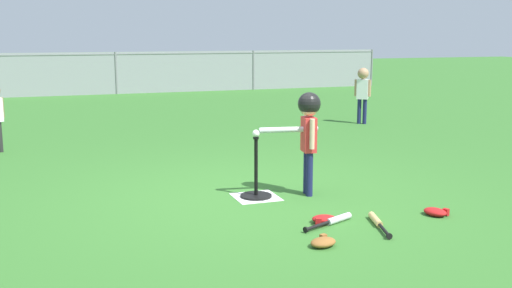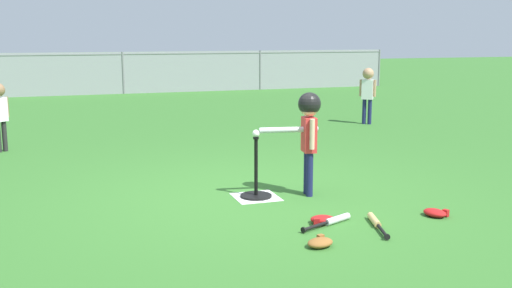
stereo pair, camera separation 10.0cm
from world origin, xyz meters
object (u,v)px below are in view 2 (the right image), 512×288
at_px(baseball_on_tee, 256,133).
at_px(spare_bat_silver, 333,221).
at_px(batting_tee, 256,188).
at_px(glove_by_plate, 323,219).
at_px(batter_child, 308,123).
at_px(spare_bat_wood, 376,222).
at_px(glove_near_bats, 435,213).
at_px(glove_tossed_aside, 320,242).
at_px(fielder_deep_left, 368,88).

relative_size(baseball_on_tee, spare_bat_silver, 0.13).
distance_m(batting_tee, baseball_on_tee, 0.56).
bearing_deg(glove_by_plate, batter_child, 74.89).
relative_size(baseball_on_tee, batter_child, 0.07).
height_order(spare_bat_silver, spare_bat_wood, same).
height_order(baseball_on_tee, glove_by_plate, baseball_on_tee).
bearing_deg(batter_child, glove_near_bats, -52.37).
relative_size(batter_child, glove_by_plate, 4.14).
bearing_deg(baseball_on_tee, glove_tossed_aside, -89.39).
bearing_deg(batting_tee, batter_child, -9.35).
xyz_separation_m(baseball_on_tee, fielder_deep_left, (3.53, 4.08, 0.00)).
bearing_deg(fielder_deep_left, spare_bat_silver, -121.80).
xyz_separation_m(spare_bat_silver, glove_near_bats, (0.98, -0.10, 0.01)).
height_order(spare_bat_silver, glove_tossed_aside, glove_tossed_aside).
xyz_separation_m(batting_tee, glove_by_plate, (0.28, -0.99, -0.06)).
bearing_deg(spare_bat_silver, baseball_on_tee, 109.02).
xyz_separation_m(fielder_deep_left, glove_by_plate, (-3.25, -5.07, -0.63)).
xyz_separation_m(batter_child, glove_by_plate, (-0.24, -0.90, -0.72)).
height_order(fielder_deep_left, spare_bat_wood, fielder_deep_left).
bearing_deg(batter_child, glove_by_plate, -105.11).
distance_m(fielder_deep_left, glove_tossed_aside, 6.63).
relative_size(batting_tee, baseball_on_tee, 8.38).
relative_size(fielder_deep_left, spare_bat_wood, 1.77).
bearing_deg(glove_near_bats, batting_tee, 139.59).
relative_size(baseball_on_tee, glove_near_bats, 0.28).
relative_size(glove_by_plate, glove_tossed_aside, 1.00).
relative_size(batting_tee, glove_tossed_aside, 2.43).
bearing_deg(batting_tee, glove_by_plate, -74.13).
xyz_separation_m(spare_bat_wood, glove_near_bats, (0.65, 0.06, 0.01)).
distance_m(fielder_deep_left, spare_bat_wood, 6.02).
relative_size(spare_bat_wood, glove_near_bats, 2.21).
relative_size(batter_child, spare_bat_wood, 1.82).
distance_m(batting_tee, batter_child, 0.85).
height_order(spare_bat_wood, glove_tossed_aside, glove_tossed_aside).
distance_m(spare_bat_silver, glove_by_plate, 0.09).
bearing_deg(fielder_deep_left, batter_child, -125.79).
xyz_separation_m(batting_tee, baseball_on_tee, (0.00, 0.00, 0.56)).
xyz_separation_m(batter_child, spare_bat_wood, (0.16, -1.11, -0.72)).
bearing_deg(glove_tossed_aside, glove_near_bats, 16.00).
relative_size(batter_child, glove_tossed_aside, 4.14).
bearing_deg(glove_near_bats, spare_bat_wood, -174.44).
xyz_separation_m(glove_by_plate, glove_near_bats, (1.05, -0.15, 0.00)).
xyz_separation_m(baseball_on_tee, glove_by_plate, (0.28, -0.99, -0.62)).
height_order(baseball_on_tee, spare_bat_silver, baseball_on_tee).
height_order(spare_bat_silver, glove_by_plate, glove_by_plate).
distance_m(baseball_on_tee, batter_child, 0.54).
bearing_deg(glove_near_bats, glove_by_plate, 172.07).
height_order(batting_tee, glove_by_plate, batting_tee).
height_order(fielder_deep_left, glove_by_plate, fielder_deep_left).
xyz_separation_m(batter_child, glove_near_bats, (0.81, -1.05, -0.72)).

